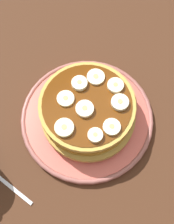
% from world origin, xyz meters
% --- Properties ---
extents(ground_plane, '(1.40, 1.40, 0.03)m').
position_xyz_m(ground_plane, '(0.00, 0.00, -0.01)').
color(ground_plane, '#422616').
extents(plate, '(0.28, 0.28, 0.02)m').
position_xyz_m(plate, '(0.00, 0.00, 0.01)').
color(plate, '#CC594C').
rests_on(plate, ground_plane).
extents(pancake_stack, '(0.20, 0.20, 0.07)m').
position_xyz_m(pancake_stack, '(-0.00, 0.00, 0.05)').
color(pancake_stack, '#A16F35').
rests_on(pancake_stack, plate).
extents(banana_slice_0, '(0.03, 0.03, 0.01)m').
position_xyz_m(banana_slice_0, '(0.01, -0.01, 0.08)').
color(banana_slice_0, beige).
rests_on(banana_slice_0, pancake_stack).
extents(banana_slice_1, '(0.03, 0.03, 0.01)m').
position_xyz_m(banana_slice_1, '(0.03, 0.06, 0.08)').
color(banana_slice_1, '#EDE9C6').
rests_on(banana_slice_1, pancake_stack).
extents(banana_slice_2, '(0.03, 0.03, 0.01)m').
position_xyz_m(banana_slice_2, '(-0.04, 0.01, 0.08)').
color(banana_slice_2, '#F9F0C2').
rests_on(banana_slice_2, pancake_stack).
extents(banana_slice_3, '(0.04, 0.04, 0.01)m').
position_xyz_m(banana_slice_3, '(0.03, -0.06, 0.08)').
color(banana_slice_3, beige).
rests_on(banana_slice_3, pancake_stack).
extents(banana_slice_4, '(0.03, 0.03, 0.01)m').
position_xyz_m(banana_slice_4, '(0.06, 0.02, 0.08)').
color(banana_slice_4, '#F7EEC1').
rests_on(banana_slice_4, pancake_stack).
extents(banana_slice_5, '(0.03, 0.03, 0.01)m').
position_xyz_m(banana_slice_5, '(-0.03, -0.03, 0.08)').
color(banana_slice_5, '#FDF2BB').
rests_on(banana_slice_5, pancake_stack).
extents(banana_slice_6, '(0.04, 0.04, 0.01)m').
position_xyz_m(banana_slice_6, '(-0.04, 0.04, 0.08)').
color(banana_slice_6, '#F7E8B6').
rests_on(banana_slice_6, pancake_stack).
extents(banana_slice_7, '(0.03, 0.03, 0.01)m').
position_xyz_m(banana_slice_7, '(-0.01, 0.07, 0.08)').
color(banana_slice_7, '#F6E9C1').
rests_on(banana_slice_7, pancake_stack).
extents(banana_slice_8, '(0.03, 0.03, 0.01)m').
position_xyz_m(banana_slice_8, '(0.06, -0.02, 0.08)').
color(banana_slice_8, '#FDE5B8').
rests_on(banana_slice_8, pancake_stack).
extents(fork, '(0.12, 0.07, 0.01)m').
position_xyz_m(fork, '(0.04, -0.21, 0.00)').
color(fork, silver).
rests_on(fork, ground_plane).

